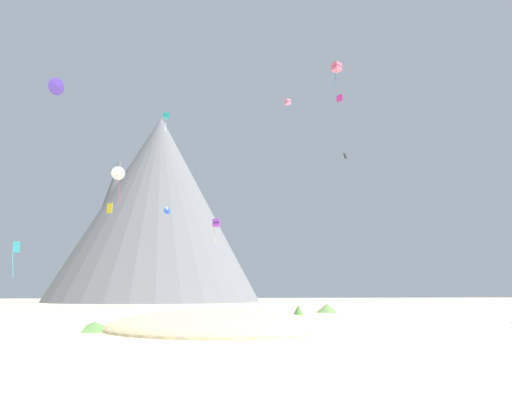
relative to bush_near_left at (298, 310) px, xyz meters
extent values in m
plane|color=#CCBA8E|center=(-4.71, -14.88, -0.54)|extent=(400.00, 400.00, 0.00)
ellipsoid|color=beige|center=(-21.62, -14.10, -0.54)|extent=(11.17, 15.25, 1.85)
ellipsoid|color=#C6B284|center=(-10.87, -16.72, -0.54)|extent=(18.42, 19.56, 2.42)
cone|color=#568442|center=(0.00, 0.00, 0.00)|extent=(1.69, 1.69, 1.09)
cone|color=#568442|center=(-11.50, -11.59, -0.06)|extent=(2.04, 2.04, 0.96)
cone|color=#668C4C|center=(5.61, 6.31, -0.01)|extent=(3.05, 3.05, 1.07)
cone|color=#568442|center=(-18.48, -17.34, -0.25)|extent=(3.09, 3.09, 0.59)
cone|color=slate|center=(-13.87, 85.21, 25.94)|extent=(57.46, 57.46, 52.98)
cone|color=slate|center=(-25.36, 90.11, 20.04)|extent=(32.34, 32.34, 41.17)
cube|color=#D1339E|center=(9.73, 9.89, 28.74)|extent=(0.59, 0.94, 1.01)
cube|color=yellow|center=(-20.63, 12.93, 12.33)|extent=(0.79, 0.90, 1.32)
cube|color=pink|center=(5.46, 21.00, 32.12)|extent=(0.98, 0.97, 0.38)
cube|color=pink|center=(5.46, 21.00, 32.62)|extent=(0.98, 0.97, 0.38)
cube|color=#33BCDB|center=(-32.39, 18.19, 7.65)|extent=(0.81, 0.34, 1.41)
cylinder|color=#33BCDB|center=(-32.64, 18.19, 5.35)|extent=(0.34, 0.30, 3.20)
cube|color=purple|center=(-4.82, 29.11, 12.95)|extent=(1.44, 1.47, 0.61)
cube|color=purple|center=(-4.82, 29.11, 13.62)|extent=(1.44, 1.47, 0.61)
cylinder|color=yellow|center=(-5.09, 29.11, 11.26)|extent=(0.48, 0.29, 2.88)
cone|color=blue|center=(-12.51, 42.71, 17.52)|extent=(1.56, 1.08, 1.50)
cylinder|color=#E5668C|center=(-12.51, 42.71, 16.01)|extent=(0.16, 0.31, 1.54)
cone|color=#5138B2|center=(-29.84, 21.44, 31.68)|extent=(2.42, 2.37, 2.55)
cone|color=white|center=(-20.29, 19.30, 18.51)|extent=(2.00, 0.98, 1.92)
cylinder|color=#D1339E|center=(-20.00, 19.30, 15.78)|extent=(0.52, 0.15, 3.51)
cube|color=teal|center=(-13.73, 27.06, 30.48)|extent=(0.93, 0.98, 0.52)
cube|color=teal|center=(-13.73, 27.06, 30.92)|extent=(0.93, 0.98, 0.52)
cylinder|color=white|center=(-13.75, 27.06, 29.06)|extent=(0.31, 0.38, 2.43)
cube|color=black|center=(12.21, 14.36, 21.72)|extent=(0.93, 0.87, 0.98)
cube|color=#E5668C|center=(7.84, 6.18, 31.07)|extent=(1.41, 1.40, 0.52)
cube|color=#E5668C|center=(7.84, 6.18, 31.67)|extent=(1.41, 1.40, 0.52)
cylinder|color=teal|center=(7.58, 6.18, 29.63)|extent=(0.39, 0.31, 2.40)
camera|label=1|loc=(-15.32, -48.05, 1.71)|focal=32.95mm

